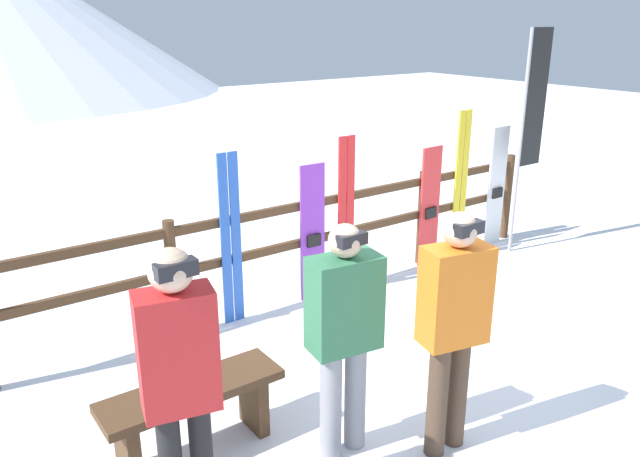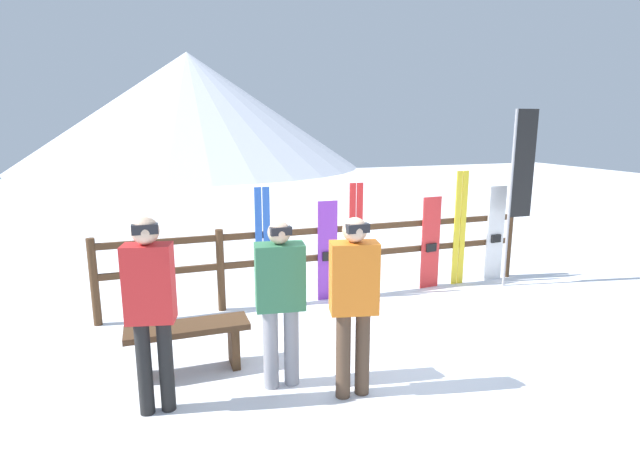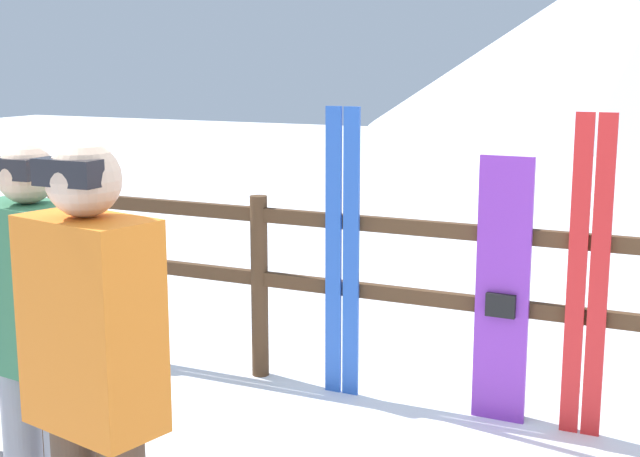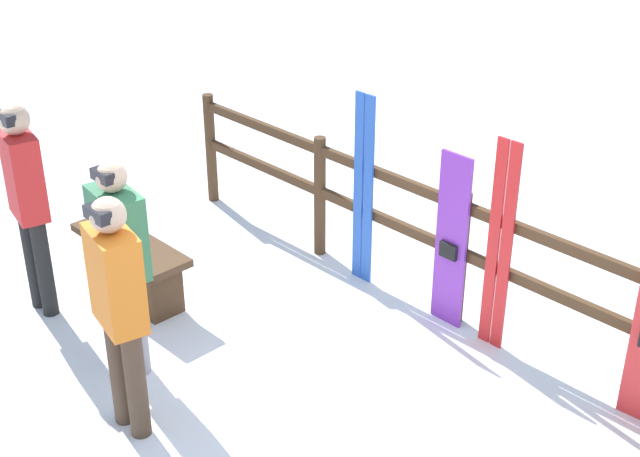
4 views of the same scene
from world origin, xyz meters
The scene contains 13 objects.
ground_plane centered at (0.00, 0.00, 0.00)m, with size 40.00×40.00×0.00m, color white.
fence centered at (0.00, 1.68, 0.65)m, with size 6.07×0.10×1.08m.
bench centered at (-2.03, 0.13, 0.35)m, with size 1.17×0.36×0.49m.
person_orange centered at (-0.68, -0.78, 0.95)m, with size 0.45×0.31×1.63m.
person_plaid_green centered at (-1.24, -0.41, 0.90)m, with size 0.47×0.30×1.56m.
person_red centered at (-2.34, -0.49, 0.99)m, with size 0.42×0.29×1.68m.
ski_pair_blue centered at (-0.94, 1.62, 0.80)m, with size 0.19×0.02×1.60m.
snowboard_purple centered at (-0.05, 1.62, 0.68)m, with size 0.27×0.06×1.38m.
ski_pair_red centered at (0.36, 1.62, 0.80)m, with size 0.19×0.02×1.60m.
snowboard_red centered at (1.55, 1.62, 0.67)m, with size 0.30×0.07×1.35m.
ski_pair_yellow centered at (2.04, 1.62, 0.86)m, with size 0.20×0.02×1.71m.
snowboard_white centered at (2.68, 1.62, 0.73)m, with size 0.31×0.07×1.46m.
rental_flag centered at (2.77, 1.32, 1.61)m, with size 0.40×0.04×2.59m.
Camera 1 is at (-3.34, -3.10, 2.70)m, focal length 35.00 mm.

